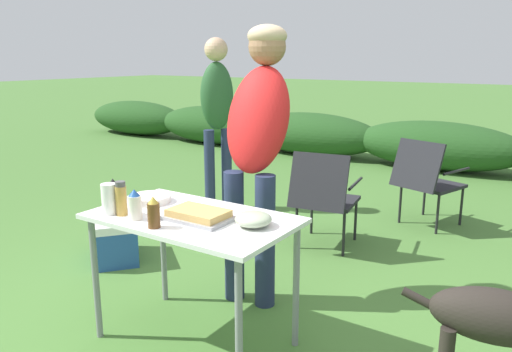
% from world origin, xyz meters
% --- Properties ---
extents(ground_plane, '(60.00, 60.00, 0.00)m').
position_xyz_m(ground_plane, '(0.00, 0.00, 0.00)').
color(ground_plane, '#477533').
extents(shrub_hedge, '(14.40, 0.90, 0.68)m').
position_xyz_m(shrub_hedge, '(0.00, 5.30, 0.34)').
color(shrub_hedge, '#234C1E').
rests_on(shrub_hedge, ground).
extents(folding_table, '(1.10, 0.64, 0.74)m').
position_xyz_m(folding_table, '(0.00, 0.00, 0.66)').
color(folding_table, white).
rests_on(folding_table, ground).
extents(food_tray, '(0.34, 0.22, 0.06)m').
position_xyz_m(food_tray, '(0.07, -0.03, 0.77)').
color(food_tray, '#9E9EA3').
rests_on(food_tray, folding_table).
extents(plate_stack, '(0.24, 0.24, 0.04)m').
position_xyz_m(plate_stack, '(-0.38, 0.07, 0.76)').
color(plate_stack, white).
rests_on(plate_stack, folding_table).
extents(mixing_bowl, '(0.19, 0.19, 0.07)m').
position_xyz_m(mixing_bowl, '(0.36, 0.04, 0.78)').
color(mixing_bowl, '#ADBC99').
rests_on(mixing_bowl, folding_table).
extents(paper_cup_stack, '(0.08, 0.08, 0.17)m').
position_xyz_m(paper_cup_stack, '(-0.40, -0.22, 0.82)').
color(paper_cup_stack, white).
rests_on(paper_cup_stack, folding_table).
extents(mayo_bottle, '(0.07, 0.07, 0.16)m').
position_xyz_m(mayo_bottle, '(-0.21, -0.20, 0.82)').
color(mayo_bottle, silver).
rests_on(mayo_bottle, folding_table).
extents(hot_sauce_bottle, '(0.07, 0.07, 0.18)m').
position_xyz_m(hot_sauce_bottle, '(-0.44, -0.15, 0.82)').
color(hot_sauce_bottle, '#CC4214').
rests_on(hot_sauce_bottle, folding_table).
extents(spice_jar, '(0.06, 0.06, 0.19)m').
position_xyz_m(spice_jar, '(-0.33, -0.19, 0.83)').
color(spice_jar, '#B2893D').
rests_on(spice_jar, folding_table).
extents(beer_bottle, '(0.06, 0.06, 0.16)m').
position_xyz_m(beer_bottle, '(-0.04, -0.24, 0.82)').
color(beer_bottle, brown).
rests_on(beer_bottle, folding_table).
extents(standing_person_in_navy_coat, '(0.47, 0.58, 1.77)m').
position_xyz_m(standing_person_in_navy_coat, '(-0.03, 0.68, 1.10)').
color(standing_person_in_navy_coat, '#232D4C').
rests_on(standing_person_in_navy_coat, ground).
extents(standing_person_with_beanie, '(0.39, 0.42, 1.75)m').
position_xyz_m(standing_person_with_beanie, '(-1.44, 2.09, 1.08)').
color(standing_person_with_beanie, '#232D4C').
rests_on(standing_person_with_beanie, ground).
extents(dog, '(0.84, 0.31, 0.69)m').
position_xyz_m(dog, '(1.52, 0.20, 0.48)').
color(dog, '#28231E').
rests_on(dog, ground).
extents(camp_chair_green_behind_table, '(0.63, 0.71, 0.83)m').
position_xyz_m(camp_chair_green_behind_table, '(0.53, 2.69, 0.47)').
color(camp_chair_green_behind_table, '#232328').
rests_on(camp_chair_green_behind_table, ground).
extents(camp_chair_near_hedge, '(0.55, 0.65, 0.83)m').
position_xyz_m(camp_chair_near_hedge, '(-0.02, 1.66, 0.47)').
color(camp_chair_near_hedge, '#232328').
rests_on(camp_chair_near_hedge, ground).
extents(cooler_box, '(0.57, 0.55, 0.34)m').
position_xyz_m(cooler_box, '(-1.29, 0.56, 0.17)').
color(cooler_box, '#234C93').
rests_on(cooler_box, ground).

